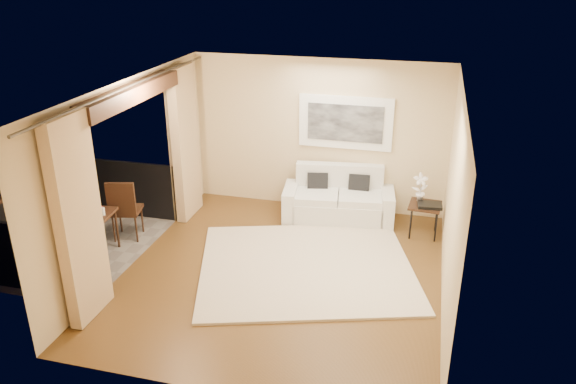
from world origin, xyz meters
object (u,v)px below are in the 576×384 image
(sofa, at_px, (338,200))
(balcony_chair_far, at_px, (124,206))
(ice_bucket, at_px, (88,203))
(side_table, at_px, (425,208))
(orchid, at_px, (420,188))
(balcony_chair_near, at_px, (48,214))
(bistro_table, at_px, (93,218))

(sofa, bearing_deg, balcony_chair_far, -159.50)
(balcony_chair_far, height_order, ice_bucket, balcony_chair_far)
(sofa, height_order, balcony_chair_far, balcony_chair_far)
(side_table, height_order, orchid, orchid)
(balcony_chair_near, xyz_separation_m, ice_bucket, (0.57, 0.22, 0.16))
(orchid, height_order, balcony_chair_near, balcony_chair_near)
(orchid, distance_m, balcony_chair_far, 4.78)
(sofa, xyz_separation_m, side_table, (1.47, -0.31, 0.17))
(bistro_table, relative_size, balcony_chair_far, 0.65)
(ice_bucket, bearing_deg, side_table, 19.25)
(balcony_chair_far, relative_size, balcony_chair_near, 0.99)
(bistro_table, distance_m, balcony_chair_near, 0.72)
(orchid, height_order, balcony_chair_far, balcony_chair_far)
(balcony_chair_far, distance_m, balcony_chair_near, 1.12)
(orchid, height_order, bistro_table, orchid)
(orchid, relative_size, bistro_table, 0.71)
(bistro_table, xyz_separation_m, balcony_chair_near, (-0.72, -0.09, 0.02))
(side_table, xyz_separation_m, orchid, (-0.10, 0.12, 0.30))
(side_table, relative_size, ice_bucket, 2.73)
(side_table, relative_size, balcony_chair_far, 0.53)
(balcony_chair_near, distance_m, ice_bucket, 0.63)
(orchid, distance_m, bistro_table, 5.17)
(orchid, bearing_deg, side_table, -49.34)
(orchid, height_order, ice_bucket, orchid)
(bistro_table, bearing_deg, orchid, 22.73)
(balcony_chair_far, bearing_deg, orchid, -174.96)
(bistro_table, height_order, balcony_chair_far, balcony_chair_far)
(side_table, xyz_separation_m, bistro_table, (-4.87, -1.88, 0.10))
(balcony_chair_far, bearing_deg, ice_bucket, 30.09)
(side_table, distance_m, ice_bucket, 5.32)
(bistro_table, bearing_deg, balcony_chair_near, -172.56)
(balcony_chair_far, height_order, balcony_chair_near, balcony_chair_near)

